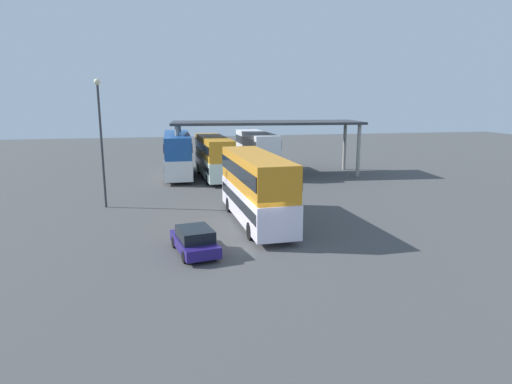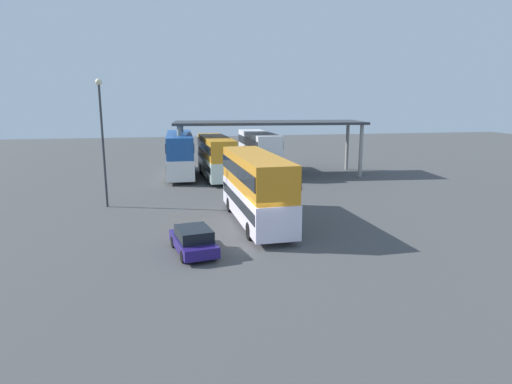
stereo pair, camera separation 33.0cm
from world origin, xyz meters
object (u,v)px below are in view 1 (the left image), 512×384
(double_decker_far_right, at_px, (257,151))
(lamppost_tall, at_px, (101,130))
(double_decker_main, at_px, (256,186))
(double_decker_near_canopy, at_px, (178,153))
(parked_hatchback, at_px, (195,241))
(double_decker_mid_row, at_px, (214,156))

(double_decker_far_right, distance_m, lamppost_tall, 18.60)
(double_decker_main, height_order, double_decker_near_canopy, double_decker_main)
(double_decker_near_canopy, xyz_separation_m, double_decker_far_right, (8.10, -0.12, 0.00))
(double_decker_near_canopy, bearing_deg, double_decker_far_right, -89.97)
(double_decker_main, height_order, parked_hatchback, double_decker_main)
(double_decker_mid_row, distance_m, double_decker_far_right, 5.05)
(double_decker_far_right, relative_size, lamppost_tall, 1.12)
(double_decker_far_right, bearing_deg, lamppost_tall, 130.03)
(double_decker_main, distance_m, double_decker_far_right, 18.83)
(parked_hatchback, relative_size, lamppost_tall, 0.45)
(parked_hatchback, bearing_deg, double_decker_mid_row, -19.56)
(double_decker_near_canopy, relative_size, double_decker_far_right, 1.11)
(double_decker_main, relative_size, lamppost_tall, 1.15)
(parked_hatchback, xyz_separation_m, double_decker_far_right, (7.99, 23.27, 1.67))
(lamppost_tall, bearing_deg, double_decker_near_canopy, 65.83)
(parked_hatchback, height_order, double_decker_far_right, double_decker_far_right)
(double_decker_main, bearing_deg, double_decker_far_right, -14.39)
(double_decker_near_canopy, bearing_deg, double_decker_main, -166.17)
(parked_hatchback, bearing_deg, double_decker_main, -51.36)
(double_decker_near_canopy, relative_size, lamppost_tall, 1.24)
(double_decker_main, bearing_deg, parked_hatchback, 136.68)
(double_decker_near_canopy, height_order, lamppost_tall, lamppost_tall)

